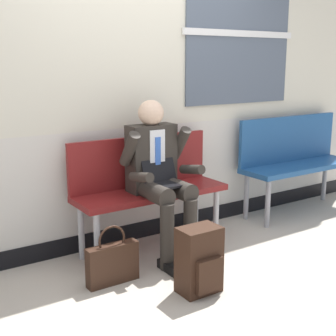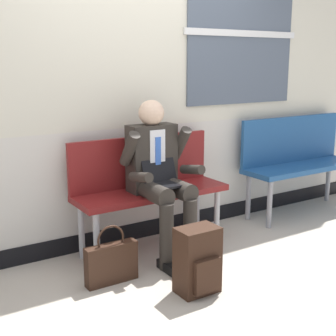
{
  "view_description": "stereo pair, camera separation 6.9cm",
  "coord_description": "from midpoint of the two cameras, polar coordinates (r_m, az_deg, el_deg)",
  "views": [
    {
      "loc": [
        -2.05,
        -2.95,
        1.58
      ],
      "look_at": [
        -0.03,
        0.07,
        0.75
      ],
      "focal_mm": 50.13,
      "sensor_mm": 36.0,
      "label": 1
    },
    {
      "loc": [
        -1.99,
        -2.99,
        1.58
      ],
      "look_at": [
        -0.03,
        0.07,
        0.75
      ],
      "focal_mm": 50.13,
      "sensor_mm": 36.0,
      "label": 2
    }
  ],
  "objects": [
    {
      "name": "station_wall",
      "position": [
        4.12,
        -3.09,
        10.83
      ],
      "size": [
        5.87,
        0.17,
        2.88
      ],
      "color": "beige",
      "rests_on": "ground"
    },
    {
      "name": "bench_with_person",
      "position": [
        3.97,
        -2.02,
        -1.74
      ],
      "size": [
        1.32,
        0.42,
        0.96
      ],
      "color": "maroon",
      "rests_on": "ground"
    },
    {
      "name": "person_seated",
      "position": [
        3.77,
        -0.46,
        -0.72
      ],
      "size": [
        0.57,
        0.7,
        1.28
      ],
      "color": "#2D2823",
      "rests_on": "ground"
    },
    {
      "name": "handbag",
      "position": [
        3.48,
        -6.32,
        -11.3
      ],
      "size": [
        0.39,
        0.09,
        0.44
      ],
      "color": "#331E14",
      "rests_on": "ground"
    },
    {
      "name": "ground_plane",
      "position": [
        3.92,
        1.44,
        -10.88
      ],
      "size": [
        18.0,
        18.0,
        0.0
      ],
      "primitive_type": "plane",
      "color": "#B2A899"
    },
    {
      "name": "backpack",
      "position": [
        3.3,
        4.28,
        -11.22
      ],
      "size": [
        0.29,
        0.23,
        0.47
      ],
      "color": "#331E14",
      "rests_on": "ground"
    },
    {
      "name": "bench_empty",
      "position": [
        5.13,
        15.87,
        1.35
      ],
      "size": [
        1.38,
        0.42,
        1.01
      ],
      "color": "navy",
      "rests_on": "ground"
    }
  ]
}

